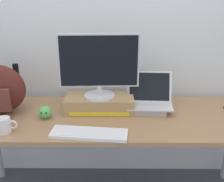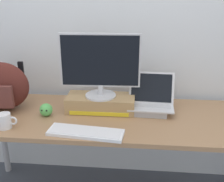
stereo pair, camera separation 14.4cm
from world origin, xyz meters
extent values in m
cube|color=silver|center=(0.00, 0.44, 1.30)|extent=(7.00, 0.10, 2.60)
cube|color=#99704C|center=(0.00, 0.00, 0.70)|extent=(2.03, 0.68, 0.03)
cylinder|color=#B2B2B7|center=(-0.95, 0.28, 0.34)|extent=(0.05, 0.05, 0.69)
cube|color=#A88456|center=(-0.09, 0.09, 0.77)|extent=(0.47, 0.21, 0.11)
cube|color=yellow|center=(-0.09, -0.02, 0.74)|extent=(0.40, 0.00, 0.03)
cylinder|color=silver|center=(-0.09, 0.09, 0.83)|extent=(0.21, 0.21, 0.01)
cylinder|color=silver|center=(-0.09, 0.09, 0.87)|extent=(0.04, 0.04, 0.07)
cube|color=silver|center=(-0.09, 0.09, 1.08)|extent=(0.54, 0.04, 0.36)
cube|color=black|center=(-0.09, 0.08, 1.08)|extent=(0.51, 0.03, 0.34)
cube|color=#ADADB2|center=(0.26, 0.09, 0.74)|extent=(0.23, 0.21, 0.04)
cube|color=silver|center=(0.26, 0.09, 0.77)|extent=(0.32, 0.24, 0.01)
cube|color=#B7B7BC|center=(0.26, 0.10, 0.77)|extent=(0.28, 0.14, 0.00)
cube|color=silver|center=(0.26, 0.15, 0.87)|extent=(0.32, 0.11, 0.21)
cube|color=black|center=(0.26, 0.15, 0.87)|extent=(0.28, 0.10, 0.18)
cube|color=white|center=(-0.13, -0.26, 0.73)|extent=(0.46, 0.18, 0.02)
cube|color=silver|center=(-0.13, -0.26, 0.74)|extent=(0.43, 0.16, 0.00)
ellipsoid|color=#4C1E19|center=(-0.77, 0.05, 0.89)|extent=(0.38, 0.23, 0.34)
cube|color=black|center=(-0.68, 0.18, 0.90)|extent=(0.04, 0.02, 0.25)
cylinder|color=silver|center=(-0.64, -0.23, 0.76)|extent=(0.08, 0.08, 0.09)
torus|color=silver|center=(-0.59, -0.23, 0.77)|extent=(0.06, 0.01, 0.06)
sphere|color=#56B256|center=(-0.44, -0.04, 0.76)|extent=(0.09, 0.09, 0.09)
sphere|color=black|center=(-0.46, -0.07, 0.77)|extent=(0.01, 0.01, 0.01)
sphere|color=black|center=(-0.43, -0.07, 0.77)|extent=(0.01, 0.01, 0.01)
camera|label=1|loc=(0.01, -1.71, 1.55)|focal=44.90mm
camera|label=2|loc=(0.16, -1.70, 1.55)|focal=44.90mm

